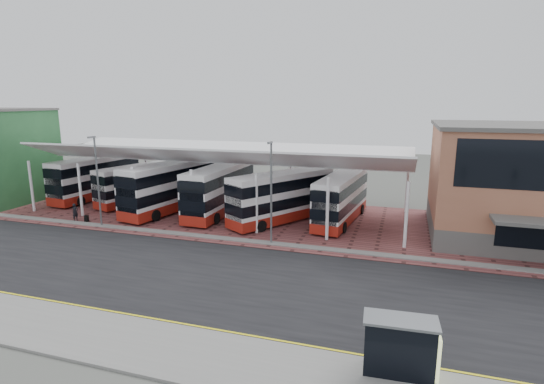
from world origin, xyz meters
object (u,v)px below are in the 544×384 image
object	(u,v)px
pedestrian	(75,212)
bus_shelter	(407,344)
bus_2	(171,187)
bus_5	(341,199)
bus_1	(139,184)
bus_4	(282,197)
bus_0	(96,178)
bus_3	(220,190)

from	to	relation	value
pedestrian	bus_shelter	bearing A→B (deg)	-105.27
bus_2	bus_5	xyz separation A→B (m)	(17.03, 1.20, -0.27)
bus_1	bus_shelter	distance (m)	36.25
bus_5	bus_shelter	bearing A→B (deg)	-68.35
bus_4	bus_shelter	world-z (taller)	bus_4
bus_4	pedestrian	world-z (taller)	bus_4
bus_4	pedestrian	xyz separation A→B (m)	(-18.41, -5.67, -1.45)
bus_1	bus_5	bearing A→B (deg)	14.01
bus_0	bus_shelter	world-z (taller)	bus_0
bus_0	bus_5	distance (m)	28.23
bus_5	bus_shelter	distance (m)	22.82
bus_2	bus_0	bearing A→B (deg)	178.01
bus_1	pedestrian	distance (m)	8.30
pedestrian	bus_shelter	size ratio (longest dim) A/B	0.54
pedestrian	bus_shelter	xyz separation A→B (m)	(29.51, -14.78, 0.74)
bus_1	bus_2	xyz separation A→B (m)	(5.19, -2.03, 0.39)
bus_2	pedestrian	size ratio (longest dim) A/B	7.41
pedestrian	bus_4	bearing A→B (deg)	-61.55
bus_2	bus_3	size ratio (longest dim) A/B	1.06
bus_0	bus_5	world-z (taller)	bus_0
bus_4	bus_shelter	bearing A→B (deg)	-29.83
bus_3	bus_shelter	size ratio (longest dim) A/B	3.77
bus_0	bus_1	distance (m)	6.01
bus_2	bus_5	size ratio (longest dim) A/B	1.13
bus_3	bus_5	distance (m)	11.89
bus_3	bus_shelter	xyz separation A→B (m)	(17.77, -21.41, -0.79)
bus_5	bus_1	bearing A→B (deg)	-175.49
bus_4	bus_shelter	xyz separation A→B (m)	(11.10, -20.45, -0.71)
bus_3	bus_shelter	bearing A→B (deg)	-49.29
bus_0	pedestrian	distance (m)	9.81
bus_shelter	pedestrian	bearing A→B (deg)	150.02
bus_2	bus_3	distance (m)	5.19
bus_0	bus_2	distance (m)	11.45
bus_0	bus_4	bearing A→B (deg)	-1.35
bus_0	bus_4	world-z (taller)	bus_0
bus_2	bus_shelter	world-z (taller)	bus_2
bus_5	bus_2	bearing A→B (deg)	-169.31
bus_1	bus_shelter	bearing A→B (deg)	-22.96
bus_3	pedestrian	distance (m)	13.57
pedestrian	bus_1	bearing A→B (deg)	1.56
bus_0	bus_3	bearing A→B (deg)	-0.91
bus_0	pedestrian	xyz separation A→B (m)	(4.59, -8.54, -1.51)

